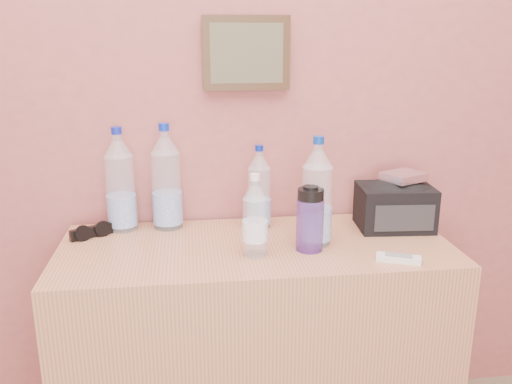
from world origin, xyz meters
TOP-DOWN VIEW (x-y plane):
  - picture_frame at (0.09, 1.98)m, footprint 0.30×0.03m
  - dresser at (0.09, 1.71)m, footprint 1.28×0.53m
  - pet_large_a at (-0.35, 1.92)m, footprint 0.10×0.10m
  - pet_large_b at (-0.19, 1.92)m, footprint 0.10×0.10m
  - pet_large_c at (0.13, 1.88)m, footprint 0.08×0.08m
  - pet_large_d at (0.29, 1.70)m, footprint 0.10×0.10m
  - pet_small at (0.08, 1.63)m, footprint 0.07×0.07m
  - nalgene_bottle at (0.26, 1.65)m, footprint 0.09×0.09m
  - sunglasses at (-0.45, 1.85)m, footprint 0.15×0.12m
  - ac_remote at (0.51, 1.52)m, footprint 0.14×0.09m
  - toiletry_bag at (0.60, 1.81)m, footprint 0.27×0.20m
  - foil_packet at (0.63, 1.82)m, footprint 0.16×0.15m

SIDE VIEW (x-z plane):
  - dresser at x=0.09m, z-range 0.00..0.80m
  - ac_remote at x=0.51m, z-range 0.80..0.82m
  - sunglasses at x=-0.45m, z-range 0.80..0.84m
  - toiletry_bag at x=0.60m, z-range 0.80..0.97m
  - nalgene_bottle at x=0.26m, z-range 0.80..1.01m
  - pet_small at x=0.08m, z-range 0.78..1.04m
  - pet_large_c at x=0.13m, z-range 0.78..1.08m
  - pet_large_d at x=0.29m, z-range 0.78..1.14m
  - pet_large_a at x=-0.35m, z-range 0.78..1.14m
  - pet_large_b at x=-0.19m, z-range 0.78..1.15m
  - foil_packet at x=0.63m, z-range 0.97..1.00m
  - picture_frame at x=0.09m, z-range 1.27..1.52m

